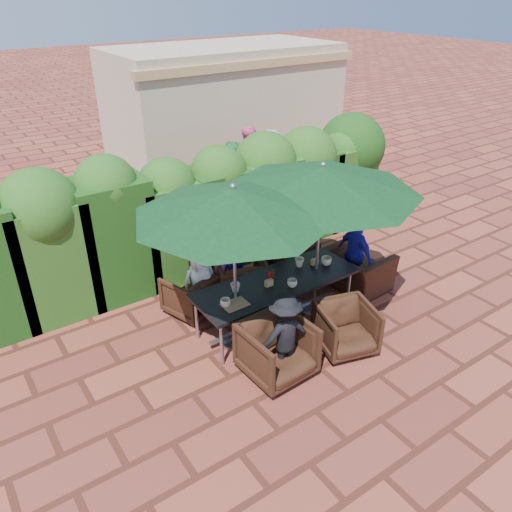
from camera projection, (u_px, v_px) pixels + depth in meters
ground at (272, 328)px, 7.62m from camera, size 80.00×80.00×0.00m
dining_table at (276, 286)px, 7.41m from camera, size 2.55×0.90×0.75m
umbrella_left at (233, 202)px, 6.26m from camera, size 2.63×2.63×2.46m
umbrella_right at (322, 179)px, 6.99m from camera, size 2.84×2.84×2.46m
chair_far_left at (192, 291)px, 7.82m from camera, size 0.90×0.87×0.75m
chair_far_mid at (241, 277)px, 8.13m from camera, size 1.01×0.98×0.82m
chair_far_right at (286, 256)px, 8.72m from camera, size 0.90×0.85×0.87m
chair_near_left at (277, 347)px, 6.54m from camera, size 0.88×0.83×0.87m
chair_near_right at (346, 326)px, 7.02m from camera, size 0.92×0.88×0.77m
chair_end_right at (357, 264)px, 8.43m from camera, size 0.74×1.08×0.90m
adult_far_left at (200, 281)px, 7.72m from camera, size 0.61×0.42×1.14m
adult_far_mid at (234, 260)px, 8.14m from camera, size 0.57×0.51×1.31m
adult_far_right at (281, 247)px, 8.45m from camera, size 0.73×0.54×1.38m
adult_near_left at (284, 335)px, 6.48m from camera, size 0.82×0.47×1.22m
adult_end_right at (355, 254)px, 8.28m from camera, size 0.46×0.81×1.34m
child_left at (222, 278)px, 8.03m from camera, size 0.36×0.31×0.91m
child_right at (264, 265)px, 8.49m from camera, size 0.32×0.27×0.82m
pedestrian_a at (234, 177)px, 11.11m from camera, size 1.52×0.55×1.63m
pedestrian_b at (248, 163)px, 11.77m from camera, size 0.96×0.78×1.73m
pedestrian_c at (271, 163)px, 12.00m from camera, size 1.12×0.95×1.61m
cup_a at (225, 303)px, 6.78m from camera, size 0.14×0.14×0.11m
cup_b at (235, 288)px, 7.10m from camera, size 0.14×0.14×0.13m
cup_c at (292, 283)px, 7.22m from camera, size 0.15×0.15×0.12m
cup_d at (299, 262)px, 7.74m from camera, size 0.15×0.15×0.14m
cup_e at (326, 261)px, 7.77m from camera, size 0.17×0.17×0.13m
ketchup_bottle at (270, 277)px, 7.31m from camera, size 0.04×0.04×0.17m
sauce_bottle at (273, 275)px, 7.38m from camera, size 0.04×0.04×0.17m
serving_tray at (235, 304)px, 6.83m from camera, size 0.35×0.25×0.02m
number_block_left at (269, 283)px, 7.24m from camera, size 0.12×0.06×0.10m
number_block_right at (315, 262)px, 7.79m from camera, size 0.12×0.06×0.10m
hedge_wall at (182, 203)px, 8.54m from camera, size 9.10×1.60×2.46m
building at (225, 108)px, 13.62m from camera, size 6.20×3.08×3.20m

